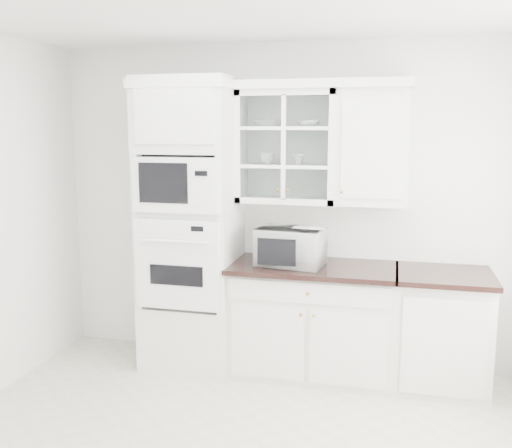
# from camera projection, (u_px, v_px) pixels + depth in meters

# --- Properties ---
(room_shell) EXTENTS (4.00, 3.50, 2.70)m
(room_shell) POSITION_uv_depth(u_px,v_px,m) (248.00, 164.00, 3.52)
(room_shell) COLOR white
(room_shell) RESTS_ON ground
(oven_column) EXTENTS (0.76, 0.68, 2.40)m
(oven_column) POSITION_uv_depth(u_px,v_px,m) (191.00, 226.00, 4.74)
(oven_column) COLOR white
(oven_column) RESTS_ON ground
(base_cabinet_run) EXTENTS (1.32, 0.67, 0.92)m
(base_cabinet_run) POSITION_uv_depth(u_px,v_px,m) (313.00, 319.00, 4.65)
(base_cabinet_run) COLOR white
(base_cabinet_run) RESTS_ON ground
(extra_base_cabinet) EXTENTS (0.72, 0.67, 0.92)m
(extra_base_cabinet) POSITION_uv_depth(u_px,v_px,m) (441.00, 329.00, 4.41)
(extra_base_cabinet) COLOR white
(extra_base_cabinet) RESTS_ON ground
(upper_cabinet_glass) EXTENTS (0.80, 0.33, 0.90)m
(upper_cabinet_glass) POSITION_uv_depth(u_px,v_px,m) (287.00, 147.00, 4.60)
(upper_cabinet_glass) COLOR white
(upper_cabinet_glass) RESTS_ON room_shell
(upper_cabinet_solid) EXTENTS (0.55, 0.33, 0.90)m
(upper_cabinet_solid) POSITION_uv_depth(u_px,v_px,m) (372.00, 148.00, 4.45)
(upper_cabinet_solid) COLOR white
(upper_cabinet_solid) RESTS_ON room_shell
(crown_molding) EXTENTS (2.14, 0.38, 0.07)m
(crown_molding) POSITION_uv_depth(u_px,v_px,m) (274.00, 85.00, 4.52)
(crown_molding) COLOR white
(crown_molding) RESTS_ON room_shell
(countertop_microwave) EXTENTS (0.56, 0.49, 0.30)m
(countertop_microwave) POSITION_uv_depth(u_px,v_px,m) (291.00, 246.00, 4.55)
(countertop_microwave) COLOR white
(countertop_microwave) RESTS_ON base_cabinet_run
(bowl_a) EXTENTS (0.28, 0.28, 0.06)m
(bowl_a) POSITION_uv_depth(u_px,v_px,m) (270.00, 123.00, 4.60)
(bowl_a) COLOR white
(bowl_a) RESTS_ON upper_cabinet_glass
(bowl_b) EXTENTS (0.21, 0.21, 0.05)m
(bowl_b) POSITION_uv_depth(u_px,v_px,m) (308.00, 123.00, 4.53)
(bowl_b) COLOR white
(bowl_b) RESTS_ON upper_cabinet_glass
(cup_a) EXTENTS (0.14, 0.14, 0.09)m
(cup_a) POSITION_uv_depth(u_px,v_px,m) (267.00, 158.00, 4.65)
(cup_a) COLOR white
(cup_a) RESTS_ON upper_cabinet_glass
(cup_b) EXTENTS (0.12, 0.12, 0.09)m
(cup_b) POSITION_uv_depth(u_px,v_px,m) (298.00, 159.00, 4.59)
(cup_b) COLOR white
(cup_b) RESTS_ON upper_cabinet_glass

